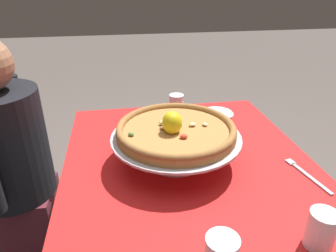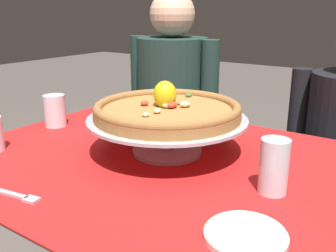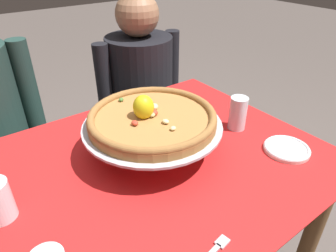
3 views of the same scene
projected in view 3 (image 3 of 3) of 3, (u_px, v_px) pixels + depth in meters
The scene contains 6 objects.
dining_table at pixel (157, 189), 1.03m from camera, with size 1.06×0.87×0.76m.
pizza_stand at pixel (153, 131), 0.97m from camera, with size 0.44×0.44×0.10m.
pizza at pixel (152, 117), 0.94m from camera, with size 0.40×0.40×0.10m.
water_glass_side_right at pixel (238, 115), 1.10m from camera, with size 0.06×0.06×0.12m.
side_plate at pixel (287, 149), 1.00m from camera, with size 0.15×0.15×0.02m.
diner_right at pixel (141, 99), 1.78m from camera, with size 0.52×0.37×1.15m.
Camera 3 is at (-0.43, -0.64, 1.36)m, focal length 32.49 mm.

